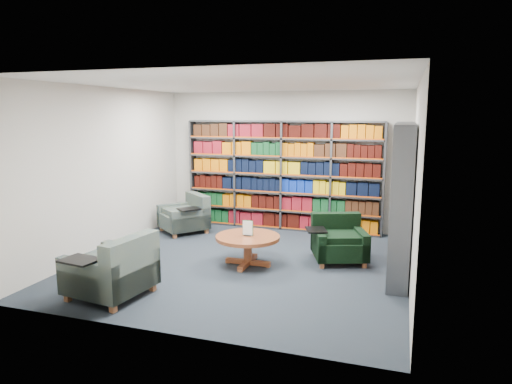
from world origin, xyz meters
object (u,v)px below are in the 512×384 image
(chair_green_right, at_px, (338,242))
(coffee_table, at_px, (248,242))
(chair_teal_left, at_px, (187,217))
(chair_teal_front, at_px, (115,272))

(chair_green_right, distance_m, coffee_table, 1.49)
(chair_green_right, bearing_deg, chair_teal_left, 164.43)
(chair_green_right, relative_size, chair_teal_front, 0.94)
(chair_green_right, distance_m, chair_teal_front, 3.50)
(coffee_table, bearing_deg, chair_teal_left, 139.27)
(chair_green_right, height_order, chair_teal_front, chair_teal_front)
(chair_teal_left, distance_m, coffee_table, 2.42)
(chair_teal_left, height_order, chair_green_right, chair_teal_left)
(chair_green_right, bearing_deg, chair_teal_front, -135.93)
(chair_teal_left, height_order, coffee_table, chair_teal_left)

